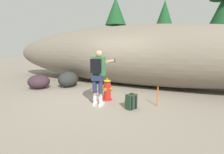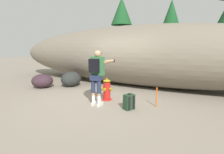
{
  "view_description": "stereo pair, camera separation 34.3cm",
  "coord_description": "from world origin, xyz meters",
  "px_view_note": "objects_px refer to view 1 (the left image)",
  "views": [
    {
      "loc": [
        3.0,
        -4.85,
        1.79
      ],
      "look_at": [
        0.24,
        0.55,
        0.75
      ],
      "focal_mm": 28.28,
      "sensor_mm": 36.0,
      "label": 1
    },
    {
      "loc": [
        3.31,
        -4.68,
        1.79
      ],
      "look_at": [
        0.24,
        0.55,
        0.75
      ],
      "focal_mm": 28.28,
      "sensor_mm": 36.0,
      "label": 2
    }
  ],
  "objects_px": {
    "boulder_large": "(39,82)",
    "survey_stake": "(158,96)",
    "utility_worker": "(99,71)",
    "spare_backpack": "(131,102)",
    "fire_hydrant": "(107,90)",
    "boulder_mid": "(68,79)"
  },
  "relations": [
    {
      "from": "spare_backpack",
      "to": "boulder_large",
      "type": "distance_m",
      "value": 4.52
    },
    {
      "from": "fire_hydrant",
      "to": "spare_backpack",
      "type": "xyz_separation_m",
      "value": [
        1.04,
        -0.46,
        -0.13
      ]
    },
    {
      "from": "utility_worker",
      "to": "boulder_mid",
      "type": "bearing_deg",
      "value": 53.84
    },
    {
      "from": "fire_hydrant",
      "to": "survey_stake",
      "type": "height_order",
      "value": "fire_hydrant"
    },
    {
      "from": "boulder_large",
      "to": "boulder_mid",
      "type": "xyz_separation_m",
      "value": [
        0.9,
        0.85,
        0.04
      ]
    },
    {
      "from": "utility_worker",
      "to": "boulder_large",
      "type": "xyz_separation_m",
      "value": [
        -3.49,
        0.73,
        -0.76
      ]
    },
    {
      "from": "utility_worker",
      "to": "boulder_large",
      "type": "distance_m",
      "value": 3.65
    },
    {
      "from": "fire_hydrant",
      "to": "boulder_mid",
      "type": "bearing_deg",
      "value": 158.98
    },
    {
      "from": "spare_backpack",
      "to": "survey_stake",
      "type": "distance_m",
      "value": 0.88
    },
    {
      "from": "utility_worker",
      "to": "spare_backpack",
      "type": "relative_size",
      "value": 3.58
    },
    {
      "from": "utility_worker",
      "to": "spare_backpack",
      "type": "xyz_separation_m",
      "value": [
        0.99,
        0.15,
        -0.85
      ]
    },
    {
      "from": "boulder_large",
      "to": "boulder_mid",
      "type": "distance_m",
      "value": 1.24
    },
    {
      "from": "boulder_large",
      "to": "survey_stake",
      "type": "distance_m",
      "value": 5.1
    },
    {
      "from": "boulder_mid",
      "to": "fire_hydrant",
      "type": "bearing_deg",
      "value": -21.02
    },
    {
      "from": "utility_worker",
      "to": "spare_backpack",
      "type": "distance_m",
      "value": 1.32
    },
    {
      "from": "boulder_large",
      "to": "fire_hydrant",
      "type": "bearing_deg",
      "value": -2.06
    },
    {
      "from": "fire_hydrant",
      "to": "survey_stake",
      "type": "distance_m",
      "value": 1.67
    },
    {
      "from": "utility_worker",
      "to": "survey_stake",
      "type": "relative_size",
      "value": 2.81
    },
    {
      "from": "fire_hydrant",
      "to": "boulder_large",
      "type": "relative_size",
      "value": 0.83
    },
    {
      "from": "boulder_mid",
      "to": "spare_backpack",
      "type": "bearing_deg",
      "value": -21.82
    },
    {
      "from": "utility_worker",
      "to": "boulder_mid",
      "type": "distance_m",
      "value": 3.12
    },
    {
      "from": "spare_backpack",
      "to": "boulder_mid",
      "type": "bearing_deg",
      "value": 2.56
    }
  ]
}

